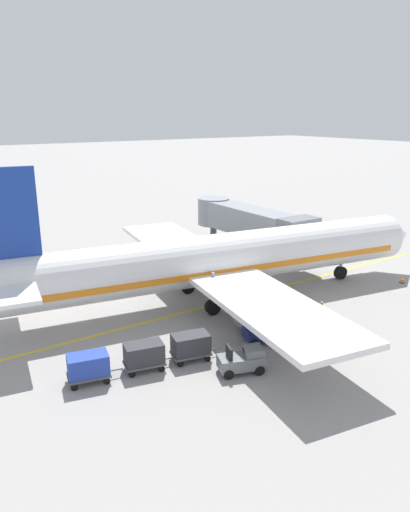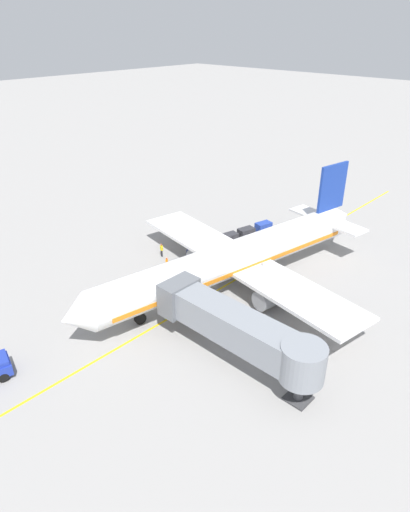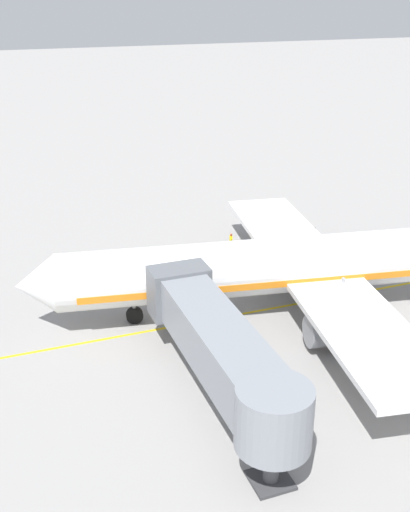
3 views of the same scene
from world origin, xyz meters
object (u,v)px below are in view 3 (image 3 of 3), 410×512
Objects in this scene: ground_crew_loader at (276,267)px; baggage_tug_trailing at (279,255)px; jet_bridge at (220,346)px; baggage_cart_front at (340,246)px; ground_crew_wing_walker at (223,259)px; ground_crew_marshaller at (231,242)px; baggage_cart_second_in_train at (372,244)px; baggage_tug_lead at (305,239)px; baggage_cart_third_in_train at (407,241)px; safety_cone_nose_right at (85,282)px; safety_cone_nose_left at (72,303)px; parked_airliner at (306,265)px.

baggage_tug_trailing is at bearing -31.27° from ground_crew_loader.
jet_bridge is 5.17× the size of baggage_cart_front.
ground_crew_wing_walker is (0.91, 9.73, 0.00)m from baggage_cart_front.
baggage_tug_trailing is 4.29m from ground_crew_marshaller.
baggage_tug_lead is at bearing 53.29° from baggage_cart_second_in_train.
ground_crew_loader is (-0.82, 12.32, 0.00)m from baggage_cart_third_in_train.
baggage_cart_front is 20.35m from safety_cone_nose_right.
jet_bridge is 26.12× the size of safety_cone_nose_left.
parked_airliner is at bearing -49.43° from jet_bridge.
baggage_cart_front is (-0.63, -5.10, 0.24)m from baggage_tug_trailing.
parked_airliner is 10.80m from ground_crew_marshaller.
jet_bridge is at bearing 126.67° from baggage_cart_second_in_train.
parked_airliner reaches higher than baggage_cart_second_in_train.
baggage_cart_front is 6.84m from ground_crew_loader.
safety_cone_nose_right is at bearing 98.91° from ground_crew_marshaller.
ground_crew_wing_walker is (7.53, 2.84, -2.23)m from parked_airliner.
safety_cone_nose_left is at bearing 99.45° from ground_crew_wing_walker.
jet_bridge is 5.58× the size of baggage_tug_lead.
baggage_cart_third_in_train is at bearing -99.74° from baggage_cart_second_in_train.
parked_airliner reaches higher than ground_crew_wing_walker.
safety_cone_nose_left is at bearing 95.87° from baggage_tug_trailing.
baggage_cart_second_in_train is 23.11m from safety_cone_nose_right.
ground_crew_loader is (4.79, -0.30, -2.23)m from parked_airliner.
ground_crew_wing_walker and ground_crew_loader have the same top height.
parked_airliner is 11.63m from baggage_cart_second_in_train.
baggage_cart_second_in_train is at bearing 80.26° from baggage_cart_third_in_train.
ground_crew_loader reaches higher than baggage_cart_third_in_train.
jet_bridge is 5.17× the size of baggage_cart_third_in_train.
safety_cone_nose_right is (-0.79, 18.63, -0.42)m from baggage_tug_lead.
parked_airliner is at bearing -174.80° from ground_crew_marshaller.
parked_airliner reaches higher than baggage_tug_lead.
parked_airliner reaches higher than safety_cone_nose_right.
baggage_cart_third_in_train reaches higher than safety_cone_nose_left.
ground_crew_wing_walker is (0.28, 4.63, 0.24)m from baggage_tug_trailing.
jet_bridge is 20.42m from ground_crew_marshaller.
safety_cone_nose_left and safety_cone_nose_right have the same top height.
baggage_cart_second_in_train is 5.05× the size of safety_cone_nose_right.
ground_crew_wing_walker is 12.14m from safety_cone_nose_left.
baggage_tug_trailing is at bearing -13.89° from parked_airliner.
baggage_cart_third_in_train is 12.35m from ground_crew_loader.
ground_crew_loader reaches higher than safety_cone_nose_right.
baggage_tug_trailing is (-2.12, 3.49, 0.00)m from baggage_tug_lead.
baggage_tug_lead is at bearing -77.23° from ground_crew_wing_walker.
parked_airliner is at bearing 122.49° from baggage_cart_second_in_train.
ground_crew_loader is (-2.74, -3.14, 0.00)m from ground_crew_wing_walker.
parked_airliner is 11.04m from baggage_tug_lead.
safety_cone_nose_left is (-3.83, 20.08, -0.42)m from baggage_tug_lead.
safety_cone_nose_right is (2.97, 25.97, -0.66)m from baggage_cart_third_in_train.
baggage_cart_second_in_train is at bearing -57.51° from parked_airliner.
safety_cone_nose_left is at bearing 92.85° from baggage_cart_front.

